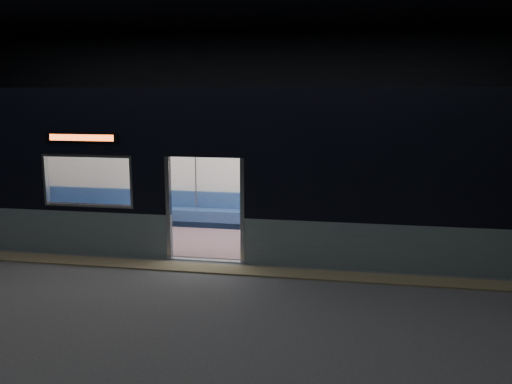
# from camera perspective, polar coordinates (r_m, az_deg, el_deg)

# --- Properties ---
(station_floor) EXTENTS (24.00, 14.00, 0.01)m
(station_floor) POSITION_cam_1_polar(r_m,az_deg,el_deg) (9.82, -6.92, -9.07)
(station_floor) COLOR #47494C
(station_floor) RESTS_ON ground
(station_envelope) EXTENTS (24.00, 14.00, 5.00)m
(station_envelope) POSITION_cam_1_polar(r_m,az_deg,el_deg) (9.25, -7.44, 12.85)
(station_envelope) COLOR black
(station_envelope) RESTS_ON station_floor
(tactile_strip) EXTENTS (22.80, 0.50, 0.03)m
(tactile_strip) POSITION_cam_1_polar(r_m,az_deg,el_deg) (10.31, -6.02, -7.97)
(tactile_strip) COLOR #8C7F59
(tactile_strip) RESTS_ON station_floor
(metro_car) EXTENTS (18.00, 3.04, 3.35)m
(metro_car) POSITION_cam_1_polar(r_m,az_deg,el_deg) (11.79, -3.49, 3.56)
(metro_car) COLOR gray
(metro_car) RESTS_ON station_floor
(passenger) EXTENTS (0.40, 0.65, 1.29)m
(passenger) POSITION_cam_1_polar(r_m,az_deg,el_deg) (12.70, 3.53, -0.87)
(passenger) COLOR black
(passenger) RESTS_ON metro_car
(handbag) EXTENTS (0.32, 0.29, 0.13)m
(handbag) POSITION_cam_1_polar(r_m,az_deg,el_deg) (12.52, 3.54, -1.52)
(handbag) COLOR black
(handbag) RESTS_ON passenger
(transit_map) EXTENTS (1.11, 0.03, 0.72)m
(transit_map) POSITION_cam_1_polar(r_m,az_deg,el_deg) (12.94, 1.59, 2.72)
(transit_map) COLOR white
(transit_map) RESTS_ON metro_car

